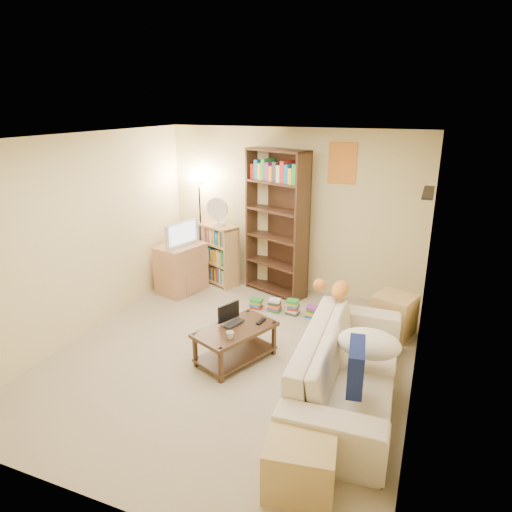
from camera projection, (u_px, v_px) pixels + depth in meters
name	position (u px, v px, depth m)	size (l,w,h in m)	color
room	(230.00, 222.00, 4.85)	(4.50, 4.54, 2.52)	tan
sofa	(349.00, 365.00, 4.55)	(1.02, 2.37, 0.68)	beige
navy_pillow	(356.00, 366.00, 3.97)	(0.45, 0.13, 0.40)	#121C4F
cream_blanket	(369.00, 344.00, 4.47)	(0.63, 0.45, 0.27)	white
tabby_cat	(336.00, 289.00, 5.31)	(0.54, 0.21, 0.18)	orange
coffee_table	(235.00, 340.00, 5.19)	(0.84, 1.06, 0.41)	#3B2817
laptop	(237.00, 324.00, 5.21)	(0.25, 0.32, 0.02)	black
laptop_screen	(229.00, 312.00, 5.26)	(0.01, 0.31, 0.21)	white
mug	(230.00, 335.00, 4.91)	(0.11, 0.11, 0.08)	silver
tv_remote	(261.00, 321.00, 5.28)	(0.05, 0.17, 0.02)	black
tv_stand	(181.00, 268.00, 7.12)	(0.50, 0.70, 0.75)	tan
television	(179.00, 234.00, 6.94)	(0.26, 0.66, 0.38)	black
tall_bookshelf	(277.00, 220.00, 6.82)	(1.05, 0.67, 2.21)	#3D2817
short_bookshelf	(217.00, 254.00, 7.44)	(0.82, 0.59, 0.98)	tan
desk_fan	(217.00, 211.00, 7.15)	(0.35, 0.20, 0.45)	silver
floor_lamp	(200.00, 201.00, 7.27)	(0.29, 0.29, 1.69)	black
side_table	(394.00, 315.00, 5.81)	(0.46, 0.46, 0.53)	tan
end_cabinet	(300.00, 466.00, 3.44)	(0.53, 0.44, 0.44)	tan
book_stacks	(295.00, 308.00, 6.39)	(1.29, 0.17, 0.22)	red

